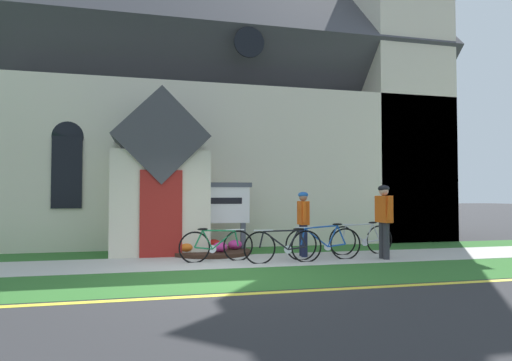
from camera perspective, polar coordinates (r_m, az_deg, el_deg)
name	(u,v)px	position (r m, az deg, el deg)	size (l,w,h in m)	color
ground	(191,250)	(12.55, -8.24, -8.72)	(140.00, 140.00, 0.00)	#2B2B2D
sidewalk_slab	(274,260)	(10.48, 2.28, -10.05)	(32.00, 2.05, 0.01)	#B7B5AD
grass_verge	(305,276)	(8.48, 6.31, -11.94)	(32.00, 2.21, 0.01)	#2D6628
church_lawn	(255,250)	(12.23, -0.10, -8.90)	(24.00, 1.60, 0.01)	#2D6628
curb_paint_stripe	(333,289)	(7.34, 9.75, -13.50)	(28.00, 0.16, 0.01)	yellow
church_building	(232,115)	(17.87, -3.12, 8.36)	(14.53, 11.76, 13.56)	beige
church_sign	(210,205)	(11.66, -5.89, -3.18)	(2.21, 0.19, 1.83)	#474C56
flower_bed	(210,250)	(11.53, -5.85, -8.84)	(2.01, 2.01, 0.34)	#382319
bicycle_black	(216,245)	(10.17, -5.07, -8.23)	(1.71, 0.20, 0.78)	black
bicycle_red	(284,246)	(9.96, 3.55, -8.33)	(1.80, 0.08, 0.78)	black
bicycle_green	(324,243)	(10.57, 8.63, -7.88)	(1.80, 0.20, 0.86)	black
bicycle_blue	(361,239)	(11.71, 13.29, -7.29)	(1.78, 0.11, 0.84)	black
cyclist_in_red_jersey	(303,219)	(10.98, 6.04, -4.94)	(0.27, 0.68, 1.57)	#191E38
cyclist_in_white_jersey	(384,215)	(10.91, 15.99, -4.29)	(0.28, 0.77, 1.73)	#2D2D33
roadside_conifer	(371,115)	(20.15, 14.39, 8.13)	(4.23, 4.23, 7.69)	#3D2D1E
distant_hill	(192,204)	(86.97, -8.22, -2.99)	(104.33, 38.55, 20.73)	#847A5B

